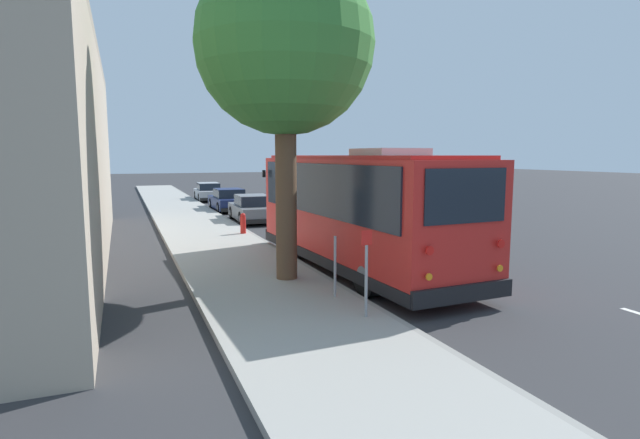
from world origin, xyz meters
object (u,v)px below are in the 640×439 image
parked_sedan_gray (253,209)px  fire_hydrant (243,223)px  parked_sedan_navy (229,200)px  sign_post_near (366,273)px  street_tree (283,34)px  sign_post_far (335,266)px  shuttle_bus (358,206)px  parked_sedan_silver (208,192)px

parked_sedan_gray → fire_hydrant: 4.66m
parked_sedan_navy → sign_post_near: bearing=175.6°
street_tree → sign_post_near: 6.20m
parked_sedan_gray → street_tree: (-11.81, 2.12, 5.46)m
street_tree → fire_hydrant: size_ratio=10.42×
sign_post_far → fire_hydrant: sign_post_far is taller
shuttle_bus → sign_post_near: 4.63m
sign_post_near → sign_post_far: size_ratio=1.25×
sign_post_near → fire_hydrant: bearing=-0.8°
shuttle_bus → sign_post_far: size_ratio=6.81×
parked_sedan_navy → sign_post_near: size_ratio=2.52×
parked_sedan_gray → parked_sedan_navy: 5.31m
street_tree → sign_post_far: bearing=-167.3°
shuttle_bus → sign_post_far: 3.41m
shuttle_bus → parked_sedan_gray: bearing=-1.4°
street_tree → sign_post_far: 5.67m
street_tree → sign_post_near: bearing=-172.5°
parked_sedan_navy → shuttle_bus: bearing=-179.0°
parked_sedan_gray → sign_post_near: bearing=175.9°
parked_sedan_navy → sign_post_far: (-19.19, 1.57, 0.22)m
parked_sedan_silver → sign_post_near: (-27.77, 1.54, 0.42)m
parked_sedan_gray → parked_sedan_silver: parked_sedan_gray is taller
shuttle_bus → sign_post_near: (-4.16, 1.86, -0.80)m
parked_sedan_gray → fire_hydrant: size_ratio=5.15×
shuttle_bus → parked_sedan_navy: (16.50, 0.29, -1.21)m
parked_sedan_silver → sign_post_near: bearing=179.1°
sign_post_far → fire_hydrant: size_ratio=1.65×
shuttle_bus → fire_hydrant: shuttle_bus is taller
parked_sedan_navy → parked_sedan_silver: size_ratio=0.95×
sign_post_far → parked_sedan_silver: bearing=-3.3°
parked_sedan_gray → parked_sedan_silver: bearing=2.6°
parked_sedan_navy → sign_post_near: 20.73m
parked_sedan_navy → street_tree: (-17.11, 2.03, 5.48)m
parked_sedan_silver → sign_post_near: size_ratio=2.65×
street_tree → sign_post_near: size_ratio=5.06×
fire_hydrant → parked_sedan_navy: bearing=-8.2°
parked_sedan_silver → street_tree: 24.91m
sign_post_near → sign_post_far: 1.49m
sign_post_near → fire_hydrant: size_ratio=2.06×
sign_post_near → fire_hydrant: sign_post_near is taller
shuttle_bus → parked_sedan_silver: 23.64m
fire_hydrant → parked_sedan_silver: bearing=-4.7°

